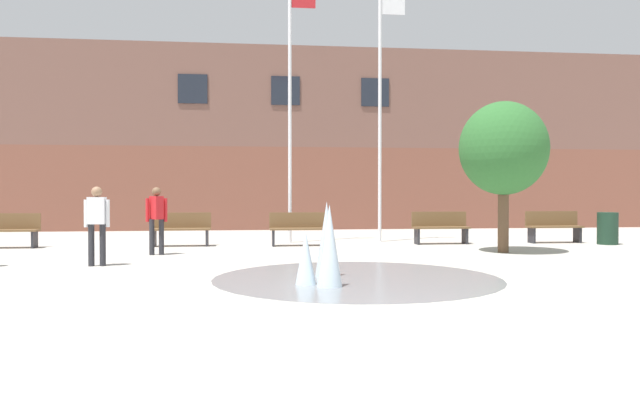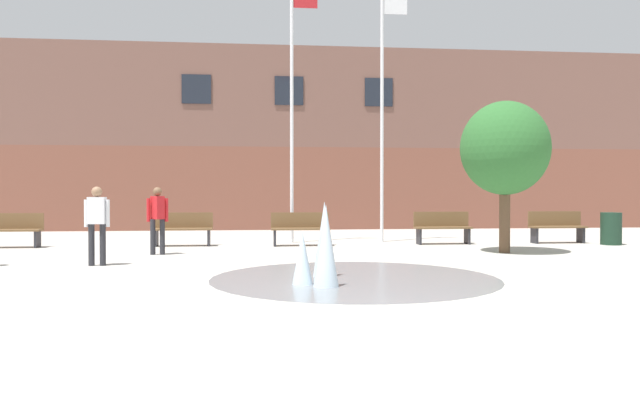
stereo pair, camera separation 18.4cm
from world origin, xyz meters
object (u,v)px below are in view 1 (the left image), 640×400
Objects in this scene: park_bench_center at (299,228)px; park_bench_far_right at (554,226)px; park_bench_near_trashcan at (440,227)px; adult_in_red at (97,219)px; adult_near_bench at (157,215)px; trash_can at (608,228)px; park_bench_left_of_flagpoles at (7,230)px; flagpole_right at (381,106)px; flagpole_left at (291,102)px; park_bench_under_left_flagpole at (181,229)px; street_tree_near_building at (504,149)px.

park_bench_center and park_bench_far_right have the same top height.
park_bench_near_trashcan is 1.01× the size of adult_in_red.
trash_can is at bearing -118.77° from adult_near_bench.
adult_in_red is at bearing -53.15° from park_bench_left_of_flagpoles.
park_bench_near_trashcan is 1.01× the size of adult_near_bench.
park_bench_near_trashcan reaches higher than trash_can.
park_bench_near_trashcan is at bearing -32.92° from flagpole_right.
park_bench_left_of_flagpoles is 15.10m from park_bench_far_right.
flagpole_left is 9.66m from trash_can.
adult_in_red is (-1.21, -4.38, 0.45)m from park_bench_under_left_flagpole.
adult_in_red is 13.52m from trash_can.
flagpole_left is 6.27m from street_tree_near_building.
flagpole_left reaches higher than park_bench_under_left_flagpole.
park_bench_far_right is at bearing 149.00° from trash_can.
park_bench_under_left_flagpole is 3.20m from park_bench_center.
flagpole_right is at bearing 4.75° from park_bench_left_of_flagpoles.
street_tree_near_building is (0.74, -2.59, 2.05)m from park_bench_near_trashcan.
flagpole_left is at bearing 166.82° from park_bench_near_trashcan.
adult_near_bench is (-3.52, -2.04, 0.45)m from park_bench_center.
park_bench_near_trashcan is 1.00× the size of park_bench_far_right.
park_bench_center is at bearing -83.02° from flagpole_left.
trash_can is at bearing -3.02° from park_bench_left_of_flagpoles.
adult_near_bench is at bearing -137.31° from flagpole_left.
flagpole_left is at bearing 15.11° from park_bench_under_left_flagpole.
flagpole_right reaches higher than park_bench_far_right.
adult_near_bench is 0.21× the size of flagpole_left.
adult_near_bench is at bearing -98.29° from park_bench_under_left_flagpole.
park_bench_center is at bearing -178.51° from park_bench_near_trashcan.
flagpole_left is at bearing -82.73° from adult_near_bench.
park_bench_near_trashcan is 7.88m from adult_near_bench.
park_bench_left_of_flagpoles is 8.39m from flagpole_left.
park_bench_far_right is 0.21× the size of flagpole_right.
adult_in_red is (-8.44, -4.23, 0.45)m from park_bench_near_trashcan.
flagpole_right reaches higher than adult_near_bench.
adult_in_red reaches higher than park_bench_left_of_flagpoles.
trash_can is (8.65, -0.63, -0.03)m from park_bench_center.
adult_near_bench reaches higher than park_bench_left_of_flagpoles.
park_bench_under_left_flagpole is 8.68m from street_tree_near_building.
park_bench_under_left_flagpole is 1.01× the size of adult_in_red.
street_tree_near_building is (9.19, 1.64, 1.59)m from adult_in_red.
street_tree_near_building is (-2.65, -2.60, 2.05)m from park_bench_far_right.
park_bench_under_left_flagpole and park_bench_far_right have the same top height.
flagpole_left is at bearing 168.99° from trash_can.
park_bench_left_of_flagpoles is at bearing 167.66° from street_tree_near_building.
flagpole_left is 8.52× the size of trash_can.
park_bench_center is 0.43× the size of street_tree_near_building.
park_bench_left_of_flagpoles is at bearing 178.24° from park_bench_center.
park_bench_near_trashcan is at bearing -0.64° from park_bench_left_of_flagpoles.
adult_near_bench is (-0.34, -2.30, 0.45)m from park_bench_under_left_flagpole.
park_bench_under_left_flagpole is 1.00× the size of park_bench_far_right.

